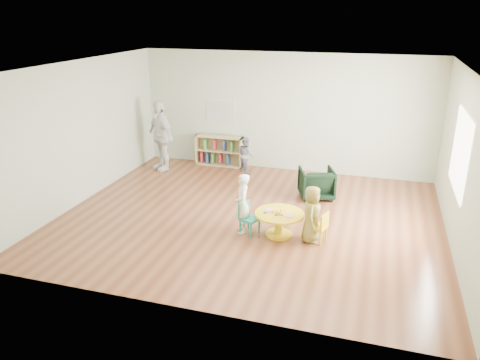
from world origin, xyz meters
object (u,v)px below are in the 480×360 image
Objects in this scene: activity_table at (279,220)px; kid_chair_left at (248,217)px; bookshelf at (219,151)px; kid_chair_right at (320,226)px; armchair at (316,183)px; child_right at (312,214)px; child_left at (242,204)px; toddler at (246,155)px; adult_caretaker at (161,136)px.

kid_chair_left is at bearing -174.12° from activity_table.
kid_chair_right is at bearing -49.11° from bookshelf.
armchair is at bearing 177.77° from kid_chair_left.
activity_table is 0.86× the size of child_right.
child_left reaches higher than bookshelf.
bookshelf is 3.05m from armchair.
child_left is at bearing -64.55° from bookshelf.
adult_caretaker reaches higher than toddler.
bookshelf reaches higher than activity_table.
activity_table is 1.52× the size of kid_chair_left.
adult_caretaker reaches higher than activity_table.
activity_table is at bearing 59.52° from armchair.
bookshelf reaches higher than armchair.
toddler is at bearing -23.63° from bookshelf.
child_right is 1.14× the size of toddler.
child_left is (-1.01, -1.97, 0.22)m from armchair.
bookshelf is at bearing -49.09° from armchair.
toddler is (-2.20, 3.12, 0.14)m from kid_chair_right.
toddler reaches higher than activity_table.
armchair is 1.99m from child_right.
toddler is at bearing -51.31° from armchair.
child_left is (-0.65, -0.04, 0.24)m from activity_table.
child_left is (1.64, -3.46, 0.17)m from bookshelf.
child_right is at bearing 107.69° from kid_chair_right.
activity_table is 0.59m from child_right.
kid_chair_right reaches higher than activity_table.
activity_table is at bearing -56.08° from bookshelf.
child_left reaches higher than child_right.
kid_chair_left is (-0.54, -0.06, 0.01)m from activity_table.
toddler reaches higher than armchair.
toddler is at bearing 175.65° from child_left.
kid_chair_left is 0.46× the size of bookshelf.
toddler is (-0.96, 3.12, 0.13)m from kid_chair_left.
child_right reaches higher than activity_table.
adult_caretaker is (-3.89, 0.75, 0.53)m from armchair.
bookshelf is (-2.30, 3.42, 0.07)m from activity_table.
adult_caretaker is (-4.08, 2.73, 0.35)m from child_right.
child_left reaches higher than kid_chair_right.
kid_chair_left is 0.80× the size of armchair.
bookshelf reaches higher than kid_chair_left.
kid_chair_right is 5.06m from adult_caretaker.
adult_caretaker is (-2.02, -0.39, 0.41)m from toddler.
adult_caretaker reaches higher than bookshelf.
bookshelf is at bearing 17.26° from toddler.
kid_chair_right is at bearing 166.16° from toddler.
bookshelf is (-3.00, 3.46, 0.08)m from kid_chair_right.
armchair is 2.19m from toddler.
child_left is at bearing 106.67° from kid_chair_right.
bookshelf is at bearing 57.89° from kid_chair_right.
kid_chair_right is at bearing -93.03° from child_right.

